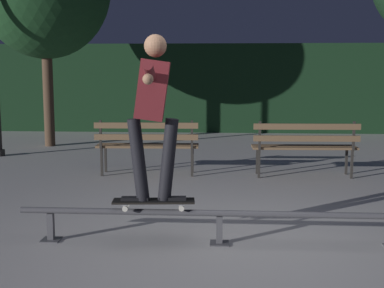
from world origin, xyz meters
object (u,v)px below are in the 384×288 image
object	(u,v)px
park_bench_left_center	(305,143)
skateboard	(154,202)
grind_rail	(219,218)
park_bench_leftmost	(147,141)
skateboarder	(153,103)

from	to	relation	value
park_bench_left_center	skateboard	bearing A→B (deg)	-120.15
grind_rail	skateboard	size ratio (longest dim) A/B	4.86
park_bench_leftmost	park_bench_left_center	world-z (taller)	same
skateboard	park_bench_left_center	distance (m)	3.76
grind_rail	park_bench_leftmost	size ratio (longest dim) A/B	2.39
grind_rail	skateboarder	size ratio (longest dim) A/B	2.48
park_bench_left_center	grind_rail	bearing A→B (deg)	-111.18
skateboard	grind_rail	bearing A→B (deg)	-0.00
park_bench_left_center	skateboarder	bearing A→B (deg)	-120.11
grind_rail	park_bench_left_center	bearing A→B (deg)	68.82
grind_rail	skateboarder	distance (m)	1.25
skateboarder	skateboard	bearing A→B (deg)	-175.15
skateboarder	park_bench_left_center	xyz separation A→B (m)	(1.89, 3.25, -0.80)
skateboarder	park_bench_leftmost	bearing A→B (deg)	99.63
skateboard	skateboarder	distance (m)	0.94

